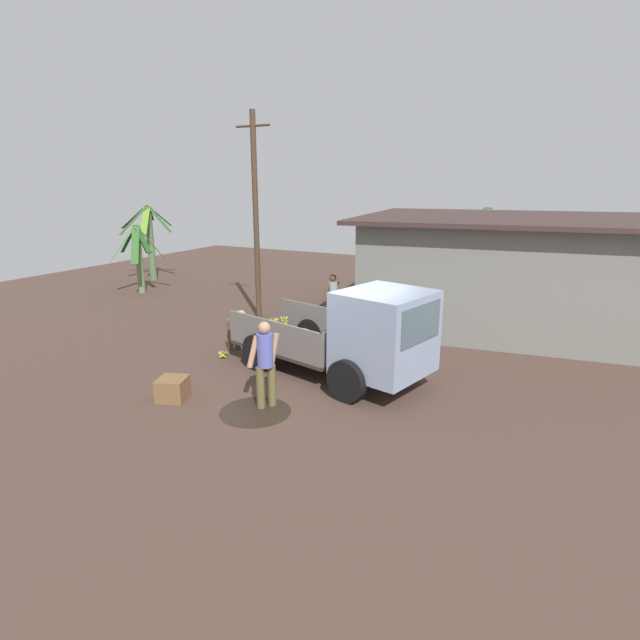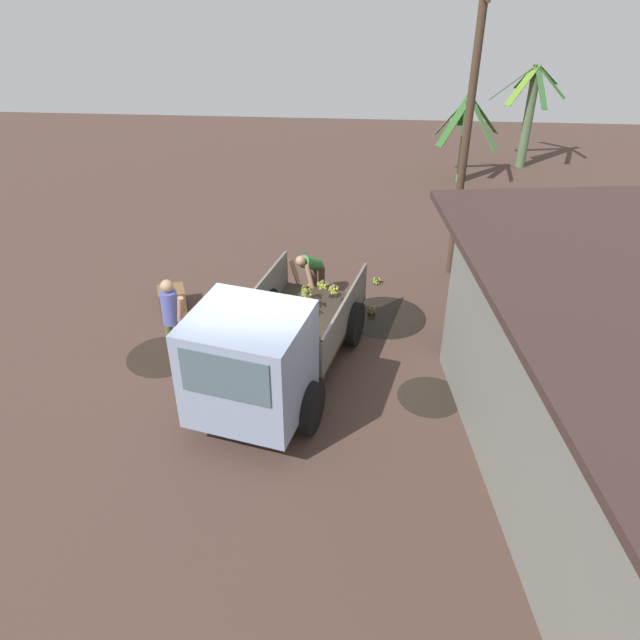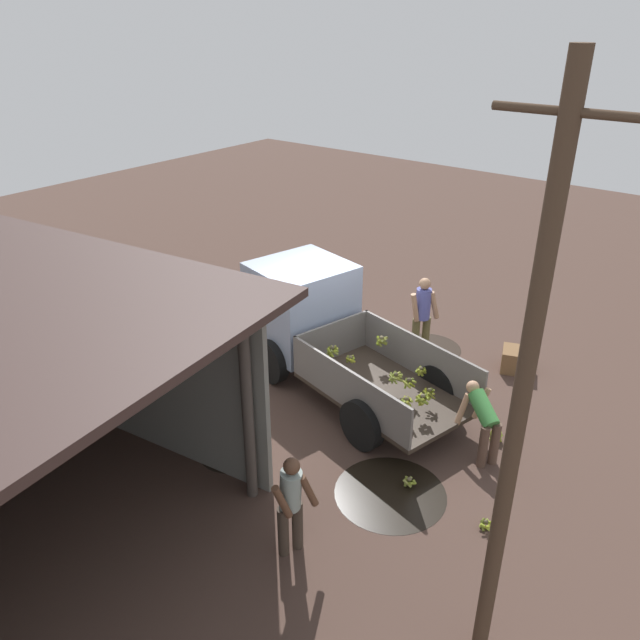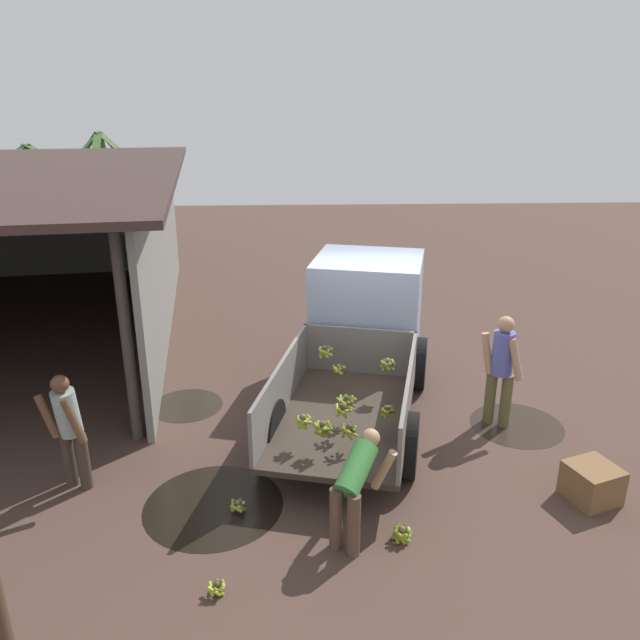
% 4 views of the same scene
% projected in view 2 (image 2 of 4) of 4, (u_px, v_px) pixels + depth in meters
% --- Properties ---
extents(ground, '(36.00, 36.00, 0.00)m').
position_uv_depth(ground, '(273.00, 391.00, 10.96)').
color(ground, '#49342C').
extents(mud_patch_0, '(1.35, 1.35, 0.01)m').
position_uv_depth(mud_patch_0, '(163.00, 356.00, 11.82)').
color(mud_patch_0, black).
rests_on(mud_patch_0, ground).
extents(mud_patch_1, '(1.66, 1.66, 0.01)m').
position_uv_depth(mud_patch_1, '(386.00, 317.00, 13.00)').
color(mud_patch_1, black).
rests_on(mud_patch_1, ground).
extents(mud_patch_2, '(1.12, 1.12, 0.01)m').
position_uv_depth(mud_patch_2, '(430.00, 397.00, 10.82)').
color(mud_patch_2, black).
rests_on(mud_patch_2, ground).
extents(cargo_truck, '(4.91, 2.79, 2.10)m').
position_uv_depth(cargo_truck, '(261.00, 357.00, 9.95)').
color(cargo_truck, '#352A21').
rests_on(cargo_truck, ground).
extents(utility_pole, '(1.16, 0.17, 6.21)m').
position_uv_depth(utility_pole, '(466.00, 136.00, 12.96)').
color(utility_pole, '#463325').
rests_on(utility_pole, ground).
extents(banana_palm_2, '(2.48, 2.22, 3.24)m').
position_uv_depth(banana_palm_2, '(529.00, 114.00, 20.05)').
color(banana_palm_2, '#556C48').
rests_on(banana_palm_2, ground).
extents(banana_palm_4, '(1.58, 2.03, 2.62)m').
position_uv_depth(banana_palm_4, '(465.00, 137.00, 19.00)').
color(banana_palm_4, '#5E7E48').
rests_on(banana_palm_4, ground).
extents(person_foreground_visitor, '(0.52, 0.59, 1.69)m').
position_uv_depth(person_foreground_visitor, '(172.00, 317.00, 11.26)').
color(person_foreground_visitor, brown).
rests_on(person_foreground_visitor, ground).
extents(person_worker_loading, '(0.81, 0.79, 1.18)m').
position_uv_depth(person_worker_loading, '(311.00, 270.00, 13.25)').
color(person_worker_loading, brown).
rests_on(person_worker_loading, ground).
extents(person_bystander_near_shed, '(0.48, 0.65, 1.55)m').
position_uv_depth(person_bystander_near_shed, '(478.00, 295.00, 12.06)').
color(person_bystander_near_shed, '#3A2F26').
rests_on(person_bystander_near_shed, ground).
extents(banana_bunch_on_ground_0, '(0.24, 0.24, 0.19)m').
position_uv_depth(banana_bunch_on_ground_0, '(288.00, 292.00, 13.67)').
color(banana_bunch_on_ground_0, brown).
rests_on(banana_bunch_on_ground_0, ground).
extents(banana_bunch_on_ground_1, '(0.19, 0.19, 0.16)m').
position_uv_depth(banana_bunch_on_ground_1, '(377.00, 280.00, 14.15)').
color(banana_bunch_on_ground_1, '#423B2A').
rests_on(banana_bunch_on_ground_1, ground).
extents(banana_bunch_on_ground_2, '(0.19, 0.19, 0.17)m').
position_uv_depth(banana_bunch_on_ground_2, '(372.00, 309.00, 13.08)').
color(banana_bunch_on_ground_2, brown).
rests_on(banana_bunch_on_ground_2, ground).
extents(wooden_crate_0, '(0.70, 0.70, 0.45)m').
position_uv_depth(wooden_crate_0, '(172.00, 298.00, 13.21)').
color(wooden_crate_0, brown).
rests_on(wooden_crate_0, ground).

